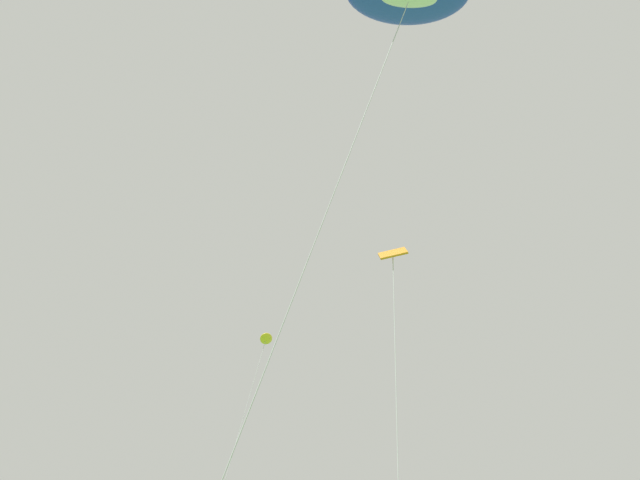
{
  "coord_description": "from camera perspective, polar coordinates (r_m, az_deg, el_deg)",
  "views": [
    {
      "loc": [
        -9.31,
        4.56,
        1.36
      ],
      "look_at": [
        -0.87,
        9.62,
        8.34
      ],
      "focal_mm": 38.98,
      "sensor_mm": 36.0,
      "label": 1
    }
  ],
  "objects": [
    {
      "name": "small_kite_tiny_distant",
      "position": [
        13.9,
        6.05,
        -3.27
      ],
      "size": [
        2.2,
        0.85,
        9.7
      ],
      "rotation": [
        0.0,
        0.0,
        -2.58
      ],
      "color": "orange",
      "rests_on": "ground"
    },
    {
      "name": "small_kite_delta_white",
      "position": [
        29.15,
        -4.58,
        -8.55
      ],
      "size": [
        4.92,
        0.8,
        14.96
      ],
      "rotation": [
        0.0,
        0.0,
        0.34
      ],
      "color": "yellow",
      "rests_on": "ground"
    }
  ]
}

